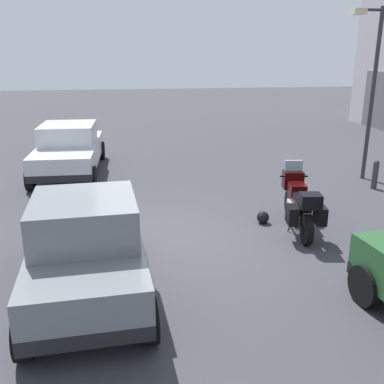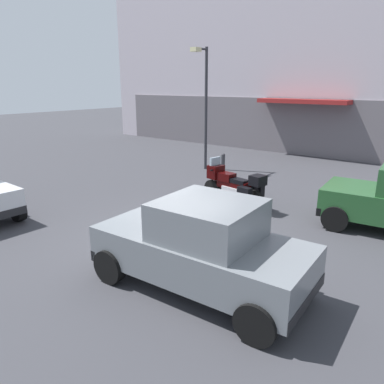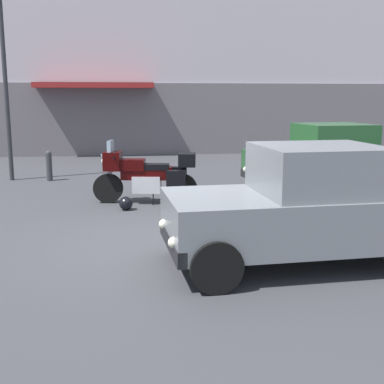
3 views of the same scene
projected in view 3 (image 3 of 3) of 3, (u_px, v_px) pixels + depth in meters
name	position (u px, v px, depth m)	size (l,w,h in m)	color
ground_plane	(165.00, 242.00, 7.91)	(80.00, 80.00, 0.00)	#38383D
building_facade_rear	(137.00, 22.00, 19.90)	(30.37, 3.40, 10.52)	#B2A8B2
motorcycle	(147.00, 175.00, 10.68)	(2.25, 0.93, 1.36)	black
helmet	(126.00, 203.00, 10.10)	(0.28, 0.28, 0.28)	black
car_hatchback_near	(328.00, 158.00, 11.98)	(3.98, 2.09, 1.64)	#235128
car_wagon_end	(309.00, 207.00, 6.74)	(3.94, 1.96, 1.64)	slate
streetlamp_curbside	(3.00, 70.00, 13.09)	(0.28, 0.94, 4.90)	#2D2D33
bollard_curbside	(49.00, 165.00, 13.59)	(0.16, 0.16, 0.83)	#333338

